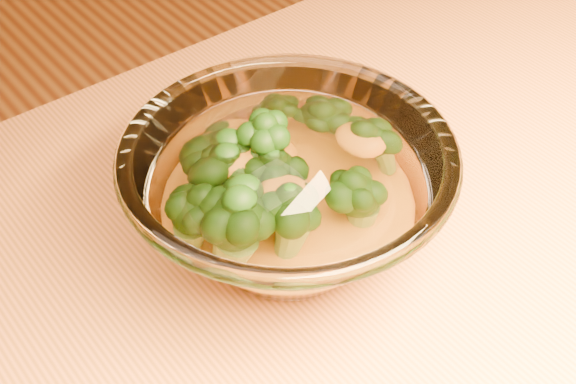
{
  "coord_description": "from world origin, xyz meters",
  "views": [
    {
      "loc": [
        -0.18,
        -0.24,
        1.22
      ],
      "look_at": [
        0.08,
        0.1,
        0.81
      ],
      "focal_mm": 50.0,
      "sensor_mm": 36.0,
      "label": 1
    }
  ],
  "objects": [
    {
      "name": "glass_bowl",
      "position": [
        0.08,
        0.1,
        0.81
      ],
      "size": [
        0.25,
        0.25,
        0.11
      ],
      "color": "white",
      "rests_on": "table"
    },
    {
      "name": "broccoli_heap",
      "position": [
        0.07,
        0.11,
        0.82
      ],
      "size": [
        0.19,
        0.14,
        0.08
      ],
      "color": "black",
      "rests_on": "cheese_sauce"
    },
    {
      "name": "cheese_sauce",
      "position": [
        0.08,
        0.1,
        0.78
      ],
      "size": [
        0.14,
        0.14,
        0.04
      ],
      "primitive_type": "ellipsoid",
      "color": "orange",
      "rests_on": "glass_bowl"
    }
  ]
}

